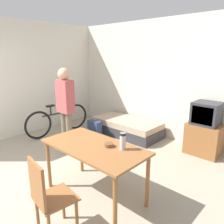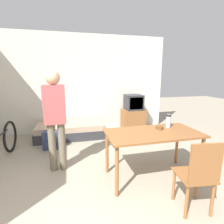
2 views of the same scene
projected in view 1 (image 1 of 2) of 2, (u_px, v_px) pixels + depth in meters
The scene contains 11 objects.
wall_back at pixel (147, 78), 5.32m from camera, with size 5.23×0.06×2.70m.
wall_left at pixel (31, 78), 5.37m from camera, with size 0.06×4.76×2.70m.
daybed at pixel (126, 127), 5.39m from camera, with size 1.72×0.82×0.37m.
tv at pixel (205, 130), 4.24m from camera, with size 0.64×0.47×1.05m.
dining_table at pixel (94, 152), 2.90m from camera, with size 1.43×0.73×0.76m.
wooden_chair at pixel (47, 196), 2.25m from camera, with size 0.44×0.44×0.92m.
bicycle at pixel (58, 120), 5.40m from camera, with size 0.15×1.71×0.75m.
person_standing at pixel (65, 105), 4.20m from camera, with size 0.34×0.23×1.68m.
thermos_flask at pixel (123, 140), 2.73m from camera, with size 0.08×0.08×0.22m.
mate_bowl at pixel (109, 145), 2.84m from camera, with size 0.12×0.12×0.05m.
backpack at pixel (94, 129), 5.18m from camera, with size 0.34×0.19×0.40m.
Camera 1 is at (3.01, -0.71, 1.92)m, focal length 35.00 mm.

